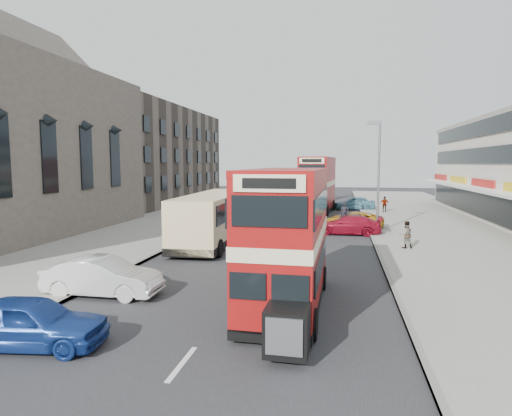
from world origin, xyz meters
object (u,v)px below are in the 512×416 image
Objects in this scene: bus_main at (288,238)px; cyclist at (344,220)px; car_right_a at (348,225)px; car_right_b at (353,220)px; street_lamp at (378,168)px; car_right_c at (354,203)px; bus_second at (318,185)px; pedestrian_near at (406,234)px; coach at (214,216)px; car_left_near at (30,322)px; pedestrian_far at (384,204)px; car_left_front at (103,277)px.

bus_main is 18.72m from cyclist.
car_right_b is (0.47, 3.02, -0.04)m from car_right_a.
street_lamp is 1.84× the size of car_right_c.
bus_main is at bearing -6.57° from car_right_a.
bus_second reaches higher than car_right_a.
pedestrian_near reaches higher than car_right_c.
bus_second is 19.31m from coach.
car_left_near is (-6.65, -4.78, -1.79)m from bus_main.
coach is at bearing -118.36° from pedestrian_far.
bus_second reaches higher than car_right_b.
street_lamp is 12.31m from coach.
pedestrian_near is (12.84, 11.36, 0.21)m from car_left_front.
bus_second is 5.52m from car_right_c.
pedestrian_far is at bearing -27.77° from car_left_near.
car_left_front is at bearing -28.33° from car_right_a.
coach is 6.97× the size of pedestrian_far.
pedestrian_near is at bearing 33.52° from car_right_a.
car_right_a is at bearing -164.74° from street_lamp.
car_left_front is at bearing 26.35° from pedestrian_near.
bus_second reaches higher than car_left_near.
car_right_b is at bearing -29.08° from car_left_near.
coach reaches higher than car_right_c.
street_lamp is 14.21m from pedestrian_far.
street_lamp is 7.05m from pedestrian_near.
bus_main is 19.83m from car_right_b.
coach is at bearing -5.92° from car_left_front.
bus_second is 2.33× the size of car_right_c.
cyclist reaches higher than car_right_c.
car_right_a is 2.17× the size of cyclist.
car_right_b is (9.51, 24.31, -0.07)m from car_left_near.
car_right_c is (9.53, 21.72, -0.98)m from coach.
pedestrian_near is (2.78, -8.26, 0.30)m from car_right_b.
cyclist is at bearing -79.37° from pedestrian_near.
car_right_c is at bearing 142.54° from pedestrian_far.
coach is 5.11× the size of cyclist.
bus_second is at bearing -166.23° from car_right_a.
car_right_b is at bearing -6.93° from car_right_c.
car_right_a is (2.39, 16.52, -1.83)m from bus_main.
bus_second is at bearing -54.27° from car_right_c.
car_left_near is at bearing -116.83° from street_lamp.
car_left_near is 0.96× the size of car_right_c.
coach reaches higher than car_right_a.
street_lamp is 1.91× the size of car_left_near.
street_lamp is at bearing -1.17° from car_right_c.
coach is (-10.57, -5.51, -3.05)m from street_lamp.
car_left_front is at bearing -124.07° from street_lamp.
car_left_near is 4.73m from car_left_front.
coach is at bearing -9.39° from car_left_near.
car_left_front is at bearing -108.91° from pedestrian_far.
car_right_b is at bearing -86.52° from pedestrian_near.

